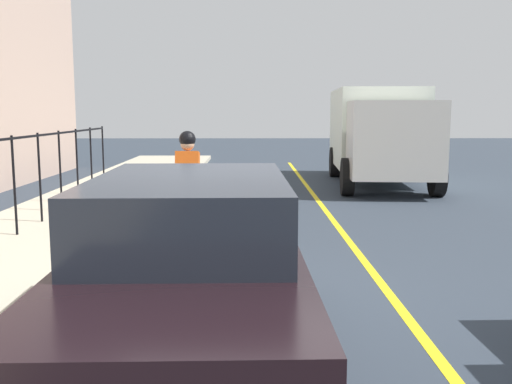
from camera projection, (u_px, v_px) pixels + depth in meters
ground_plane at (253, 312)px, 6.13m from camera, size 80.00×80.00×0.00m
lane_line_centre at (403, 311)px, 6.15m from camera, size 36.00×0.12×0.01m
cyclist_lead at (188, 189)px, 9.01m from camera, size 1.71×0.37×1.83m
parked_sedan_rear at (190, 268)px, 4.82m from camera, size 4.43×1.98×1.58m
box_truck_background at (378, 131)px, 16.80m from camera, size 6.86×2.91×2.78m
traffic_cone_near at (166, 210)px, 10.59m from camera, size 0.36×0.36×0.64m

